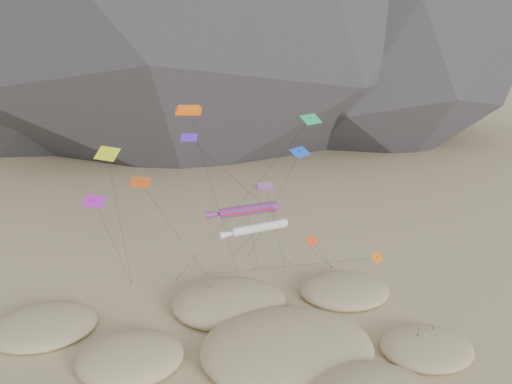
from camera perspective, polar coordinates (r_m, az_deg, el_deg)
dunes at (r=51.21m, az=-2.30°, el=-18.99°), size 50.22×34.16×3.99m
dune_grass at (r=51.96m, az=-1.74°, el=-18.15°), size 42.14×27.40×1.52m
kite_stakes at (r=69.00m, az=-2.54°, el=-8.98°), size 27.23×6.75×0.30m
rainbow_tube_kite at (r=55.09m, az=-1.32°, el=-2.13°), size 8.26×11.40×13.43m
white_tube_kite at (r=53.52m, az=0.00°, el=-4.19°), size 7.61×14.18×12.01m
orange_parafoil at (r=53.65m, az=-7.64°, el=9.01°), size 7.62×9.37×23.97m
multi_parafoil at (r=50.75m, az=1.12°, el=0.42°), size 6.71×13.47×16.79m
delta_kites at (r=51.19m, az=-4.49°, el=1.59°), size 30.44×24.47×23.02m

